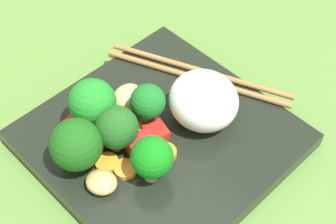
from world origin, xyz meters
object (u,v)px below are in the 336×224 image
object	(u,v)px
rice_mound	(204,101)
broccoli_floret_2	(76,145)
square_plate	(161,139)
carrot_slice_0	(126,169)
chopstick_pair	(198,74)

from	to	relation	value
rice_mound	broccoli_floret_2	world-z (taller)	broccoli_floret_2
rice_mound	broccoli_floret_2	bearing A→B (deg)	-17.49
square_plate	rice_mound	distance (cm)	6.27
rice_mound	carrot_slice_0	distance (cm)	10.79
square_plate	carrot_slice_0	size ratio (longest dim) A/B	10.39
carrot_slice_0	chopstick_pair	size ratio (longest dim) A/B	0.11
carrot_slice_0	rice_mound	bearing A→B (deg)	177.13
square_plate	broccoli_floret_2	world-z (taller)	broccoli_floret_2
square_plate	carrot_slice_0	xyz separation A→B (cm)	(5.78, 1.08, 1.23)
chopstick_pair	rice_mound	bearing A→B (deg)	114.08
square_plate	rice_mound	bearing A→B (deg)	161.01
square_plate	carrot_slice_0	bearing A→B (deg)	10.60
square_plate	broccoli_floret_2	xyz separation A→B (cm)	(8.62, -2.58, 4.31)
broccoli_floret_2	carrot_slice_0	bearing A→B (deg)	127.79
rice_mound	chopstick_pair	distance (cm)	6.86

